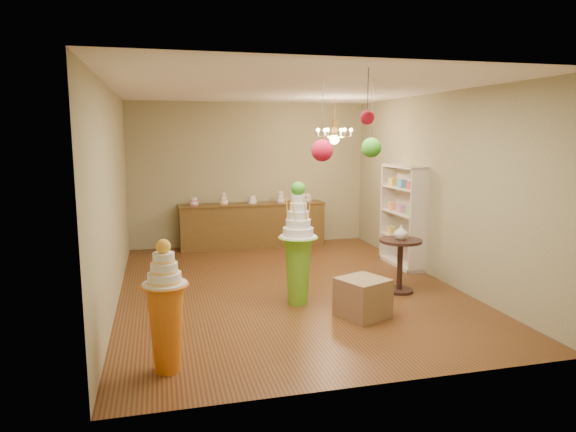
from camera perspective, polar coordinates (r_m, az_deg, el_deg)
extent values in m
plane|color=#532F16|center=(8.05, -0.10, -7.88)|extent=(6.50, 6.50, 0.00)
plane|color=white|center=(7.72, -0.10, 13.93)|extent=(6.50, 6.50, 0.00)
cube|color=gray|center=(10.91, -4.28, 4.63)|extent=(5.00, 0.04, 3.00)
cube|color=gray|center=(4.69, 9.63, -1.54)|extent=(5.00, 0.04, 3.00)
cube|color=gray|center=(7.54, -18.88, 2.12)|extent=(0.04, 6.50, 3.00)
cube|color=gray|center=(8.69, 16.12, 3.13)|extent=(0.04, 6.50, 3.00)
cone|color=#67AD25|center=(7.17, 1.12, -6.12)|extent=(0.48, 0.48, 0.94)
cylinder|color=white|center=(7.06, 1.13, -2.33)|extent=(0.65, 0.65, 0.03)
cylinder|color=white|center=(7.04, 1.14, -1.76)|extent=(0.53, 0.53, 0.11)
cylinder|color=white|center=(7.02, 1.14, -0.84)|extent=(0.43, 0.43, 0.11)
cylinder|color=white|center=(7.00, 1.14, 0.08)|extent=(0.36, 0.36, 0.11)
cylinder|color=white|center=(6.99, 1.14, 1.01)|extent=(0.29, 0.29, 0.11)
cylinder|color=white|center=(6.97, 1.15, 1.94)|extent=(0.24, 0.24, 0.11)
sphere|color=#3B9820|center=(6.95, 1.15, 3.07)|extent=(0.19, 0.19, 0.19)
cone|color=orange|center=(5.35, -13.36, -12.07)|extent=(0.47, 0.47, 0.89)
cylinder|color=white|center=(5.21, -13.54, -7.36)|extent=(0.57, 0.57, 0.03)
cylinder|color=white|center=(5.19, -13.57, -6.67)|extent=(0.42, 0.42, 0.10)
cylinder|color=white|center=(5.16, -13.61, -5.61)|extent=(0.34, 0.34, 0.10)
cylinder|color=white|center=(5.14, -13.65, -4.53)|extent=(0.27, 0.27, 0.10)
sphere|color=gold|center=(5.11, -13.70, -3.32)|extent=(0.15, 0.15, 0.15)
cube|color=olive|center=(6.81, 8.30, -8.96)|extent=(0.73, 0.73, 0.51)
cube|color=brown|center=(10.77, -3.95, -1.06)|extent=(3.00, 0.50, 0.90)
cube|color=brown|center=(10.70, -3.98, 1.34)|extent=(3.04, 0.54, 0.03)
cylinder|color=white|center=(10.54, -10.42, 1.61)|extent=(0.18, 0.18, 0.16)
cylinder|color=white|center=(10.59, -7.19, 1.94)|extent=(0.18, 0.18, 0.24)
cylinder|color=white|center=(10.68, -3.99, 1.84)|extent=(0.18, 0.18, 0.16)
cylinder|color=white|center=(10.80, -0.85, 2.16)|extent=(0.18, 0.18, 0.24)
cylinder|color=white|center=(10.96, 2.20, 2.04)|extent=(0.18, 0.18, 0.16)
cube|color=beige|center=(9.45, 13.42, 0.03)|extent=(0.04, 1.20, 1.80)
cube|color=beige|center=(9.45, 12.47, -2.40)|extent=(0.30, 1.14, 0.03)
cube|color=beige|center=(9.37, 12.57, 0.30)|extent=(0.30, 1.14, 0.03)
cube|color=beige|center=(9.31, 12.66, 3.03)|extent=(0.30, 1.14, 0.03)
cylinder|color=black|center=(7.99, 12.22, -8.07)|extent=(0.43, 0.43, 0.04)
cylinder|color=black|center=(7.89, 12.32, -5.49)|extent=(0.09, 0.09, 0.78)
cylinder|color=black|center=(7.80, 12.41, -2.71)|extent=(0.65, 0.65, 0.04)
imported|color=beige|center=(7.78, 12.45, -1.79)|extent=(0.22, 0.22, 0.21)
cylinder|color=#392E29|center=(6.25, 3.86, 11.15)|extent=(0.01, 0.01, 0.84)
sphere|color=#AF122B|center=(6.25, 3.82, 7.27)|extent=(0.27, 0.27, 0.27)
cylinder|color=#392E29|center=(6.32, 9.33, 11.18)|extent=(0.01, 0.01, 0.81)
sphere|color=#3B9820|center=(6.32, 9.23, 7.51)|extent=(0.24, 0.24, 0.24)
cylinder|color=#392E29|center=(5.26, 8.87, 13.39)|extent=(0.01, 0.01, 0.48)
sphere|color=#AF122B|center=(5.25, 8.80, 10.76)|extent=(0.14, 0.14, 0.14)
cylinder|color=gold|center=(9.44, 5.22, 11.51)|extent=(0.02, 0.02, 0.50)
cylinder|color=gold|center=(9.43, 5.19, 9.68)|extent=(0.10, 0.10, 0.30)
sphere|color=#FED18C|center=(9.43, 5.18, 8.47)|extent=(0.18, 0.18, 0.18)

